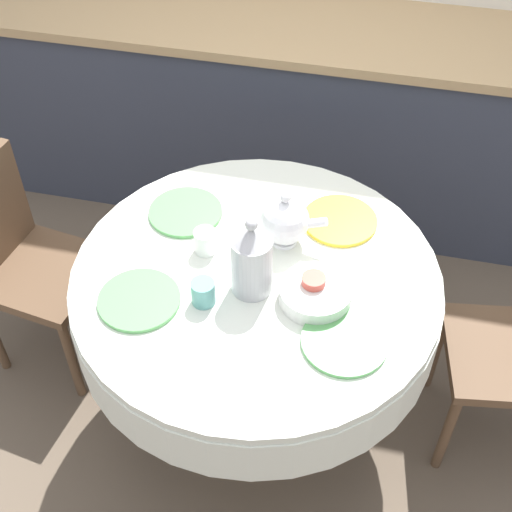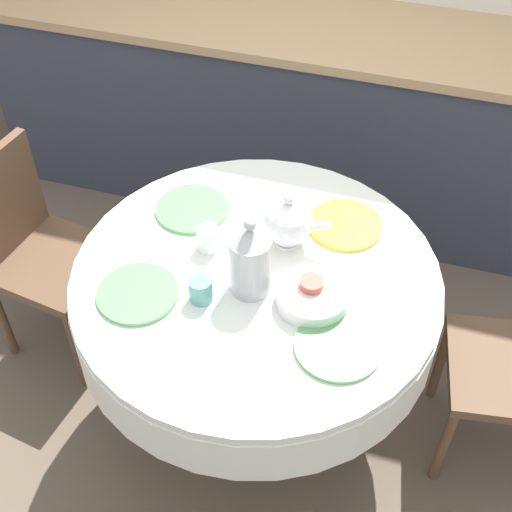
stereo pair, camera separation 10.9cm
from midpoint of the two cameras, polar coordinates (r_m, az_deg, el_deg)
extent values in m
plane|color=brown|center=(2.82, 1.13, -12.25)|extent=(12.00, 12.00, 0.00)
cube|color=#383D4C|center=(3.40, 7.49, 10.33)|extent=(3.20, 0.60, 0.89)
cube|color=tan|center=(3.15, 8.32, 17.24)|extent=(3.24, 0.64, 0.04)
cylinder|color=brown|center=(2.80, 1.14, -12.03)|extent=(0.44, 0.44, 0.04)
cylinder|color=brown|center=(2.57, 1.23, -8.67)|extent=(0.11, 0.11, 0.52)
cylinder|color=silver|center=(2.29, 1.36, -3.54)|extent=(1.16, 1.16, 0.18)
cylinder|color=silver|center=(2.21, 1.41, -1.76)|extent=(1.15, 1.15, 0.03)
cube|color=brown|center=(2.54, 20.77, -8.54)|extent=(0.45, 0.45, 0.04)
cylinder|color=brown|center=(2.59, 15.99, -14.43)|extent=(0.04, 0.04, 0.42)
cylinder|color=brown|center=(2.79, 15.63, -8.17)|extent=(0.04, 0.04, 0.42)
cube|color=brown|center=(2.79, -14.74, -0.56)|extent=(0.46, 0.46, 0.04)
cube|color=brown|center=(2.73, -18.66, 3.97)|extent=(0.09, 0.38, 0.42)
cylinder|color=brown|center=(2.96, -9.21, -2.52)|extent=(0.04, 0.04, 0.42)
cylinder|color=brown|center=(2.79, -13.08, -7.36)|extent=(0.04, 0.04, 0.42)
cylinder|color=brown|center=(3.13, -14.67, -0.38)|extent=(0.04, 0.04, 0.42)
cylinder|color=brown|center=(2.97, -18.64, -4.80)|extent=(0.04, 0.04, 0.42)
cylinder|color=#5BA85B|center=(2.16, -8.03, -3.03)|extent=(0.25, 0.25, 0.01)
cylinder|color=#5BA39E|center=(2.11, -2.97, -2.74)|extent=(0.07, 0.07, 0.08)
cylinder|color=#5BA85B|center=(2.03, 8.09, -7.24)|extent=(0.25, 0.25, 0.01)
cylinder|color=#CC4C3D|center=(2.12, 5.90, -2.73)|extent=(0.07, 0.07, 0.08)
cylinder|color=#5BA85B|center=(2.41, -3.86, 3.76)|extent=(0.25, 0.25, 0.01)
cylinder|color=white|center=(2.26, -2.49, 1.35)|extent=(0.07, 0.07, 0.08)
cylinder|color=yellow|center=(2.38, 8.46, 2.46)|extent=(0.25, 0.25, 0.01)
cylinder|color=#DBB766|center=(2.29, 3.81, 2.19)|extent=(0.07, 0.07, 0.08)
cylinder|color=#B2B2B7|center=(2.09, 1.02, -0.75)|extent=(0.12, 0.12, 0.20)
cone|color=#B2B2B7|center=(2.01, 1.07, 1.65)|extent=(0.11, 0.11, 0.05)
sphere|color=#B2B2B7|center=(1.98, 1.08, 2.51)|extent=(0.04, 0.04, 0.04)
cylinder|color=white|center=(2.30, 3.87, 1.16)|extent=(0.09, 0.09, 0.01)
sphere|color=white|center=(2.24, 3.98, 2.70)|extent=(0.16, 0.16, 0.16)
cylinder|color=white|center=(2.23, 6.28, 2.37)|extent=(0.09, 0.03, 0.06)
sphere|color=white|center=(2.18, 4.10, 4.54)|extent=(0.03, 0.03, 0.03)
cylinder|color=silver|center=(2.12, 6.04, -3.31)|extent=(0.22, 0.22, 0.05)
camera|label=1|loc=(0.05, -88.55, 1.48)|focal=50.00mm
camera|label=2|loc=(0.05, 91.45, -1.48)|focal=50.00mm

